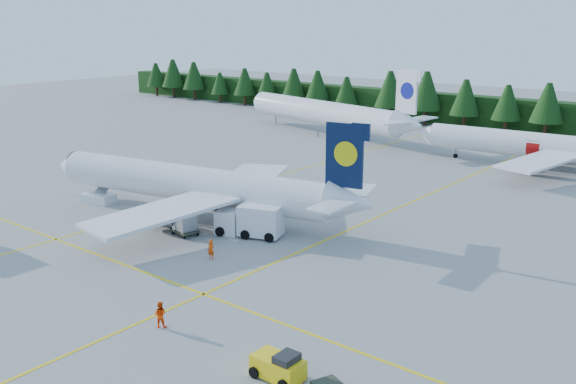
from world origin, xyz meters
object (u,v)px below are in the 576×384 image
Objects in this scene: service_truck at (249,220)px; airliner_navy at (185,183)px; airliner_red at (532,145)px; baggage_tug at (279,366)px; airstairs at (100,196)px.

airliner_navy is at bearing 154.99° from service_truck.
airliner_navy is 5.59× the size of service_truck.
airliner_red is 65.34m from baggage_tug.
service_truck is at bearing -16.15° from airliner_navy.
airstairs reaches higher than baggage_tug.
baggage_tug is (18.50, -17.86, -0.73)m from service_truck.
airliner_navy is at bearing 146.32° from baggage_tug.
service_truck is 25.72m from baggage_tug.
airliner_navy reaches higher than service_truck.
airstairs is at bearing 157.93° from baggage_tug.
airliner_red is at bearing 57.84° from service_truck.
baggage_tug is at bearing -87.29° from airliner_red.
airliner_red is 58.49m from airstairs.
baggage_tug is at bearing -43.84° from airliner_navy.
service_truck is at bearing -5.25° from airstairs.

